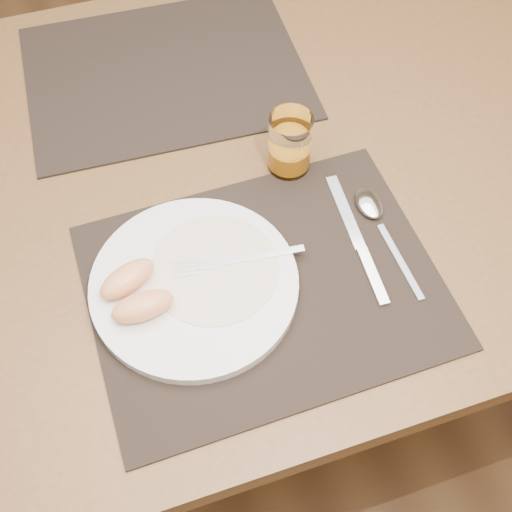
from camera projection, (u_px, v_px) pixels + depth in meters
The scene contains 11 objects.
ground at pixel (232, 366), 1.58m from camera, with size 5.00×5.00×0.00m, color #55371D.
table at pixel (219, 200), 1.02m from camera, with size 1.40×0.90×0.75m.
placemat_near at pixel (264, 286), 0.84m from camera, with size 0.45×0.35×0.00m, color black.
placemat_far at pixel (165, 72), 1.06m from camera, with size 0.45×0.35×0.00m, color black.
plate at pixel (194, 284), 0.83m from camera, with size 0.27×0.27×0.02m, color white.
plate_dressing at pixel (214, 268), 0.83m from camera, with size 0.17×0.17×0.00m.
fork at pixel (227, 262), 0.84m from camera, with size 0.18×0.04×0.00m.
knife at pixel (361, 248), 0.87m from camera, with size 0.03×0.22×0.01m.
spoon at pixel (373, 212), 0.90m from camera, with size 0.04×0.19×0.01m.
juice_glass at pixel (290, 146), 0.91m from camera, with size 0.06×0.06×0.09m.
grapefruit_wedges at pixel (135, 292), 0.80m from camera, with size 0.09×0.10×0.03m.
Camera 1 is at (-0.14, -0.62, 1.48)m, focal length 45.00 mm.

